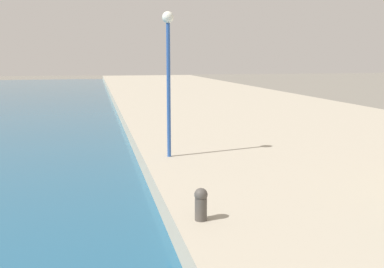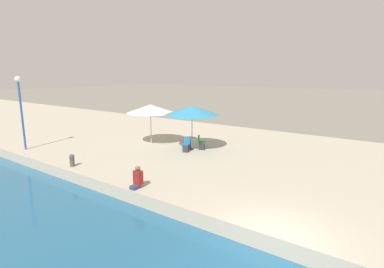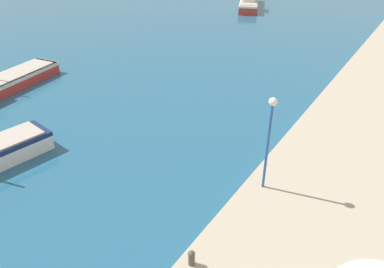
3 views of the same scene
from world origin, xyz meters
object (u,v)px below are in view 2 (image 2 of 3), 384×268
Objects in this scene: person_at_quay at (137,178)px; cafe_umbrella_white at (150,109)px; cafe_umbrella_pink at (192,110)px; cafe_chair_right at (201,145)px; lamppost at (20,101)px; cafe_chair_left at (186,147)px; cafe_table at (190,141)px; mooring_bollard at (72,160)px.

cafe_umbrella_white is at bearing 39.09° from person_at_quay.
person_at_quay is (-6.56, -1.87, -2.10)m from cafe_umbrella_pink.
cafe_umbrella_pink is 1.04× the size of cafe_umbrella_white.
cafe_umbrella_pink is at bearing -81.45° from cafe_chair_right.
lamppost is at bearing 125.38° from cafe_umbrella_pink.
cafe_chair_left is 0.96× the size of person_at_quay.
cafe_table is 0.84× the size of person_at_quay.
cafe_chair_right is at bearing -79.78° from cafe_umbrella_white.
cafe_umbrella_white reaches higher than person_at_quay.
mooring_bollard is 6.23m from lamppost.
lamppost is (0.44, 10.48, 2.68)m from person_at_quay.
cafe_umbrella_white is 7.96m from lamppost.
person_at_quay is at bearing -164.07° from cafe_umbrella_pink.
cafe_chair_right is 0.20× the size of lamppost.
cafe_chair_left is at bearing -49.50° from cafe_chair_right.
cafe_chair_right is at bearing -54.72° from lamppost.
cafe_umbrella_white is at bearing 96.76° from cafe_table.
lamppost is at bearing 16.24° from cafe_chair_left.
mooring_bollard is (-6.44, 3.03, -2.16)m from cafe_umbrella_pink.
person_at_quay is at bearing -140.91° from cafe_umbrella_white.
cafe_table is 0.18× the size of lamppost.
cafe_table is 10.75m from lamppost.
mooring_bollard is (-6.77, 3.53, 0.02)m from cafe_chair_right.
cafe_table is 0.88× the size of cafe_chair_left.
cafe_chair_left is (-0.67, -0.04, -2.19)m from cafe_umbrella_pink.
cafe_chair_right is 7.63m from mooring_bollard.
cafe_chair_left is at bearing -28.03° from mooring_bollard.
cafe_umbrella_pink is 4.15× the size of cafe_table.
lamppost is (-5.78, 5.43, 0.69)m from cafe_umbrella_white.
person_at_quay is (-5.89, -1.83, 0.09)m from cafe_chair_left.
lamppost reaches higher than cafe_umbrella_white.
cafe_umbrella_pink reaches higher than cafe_table.
cafe_umbrella_white is 0.70× the size of lamppost.
cafe_umbrella_pink is 3.49× the size of person_at_quay.
cafe_umbrella_pink is at bearing -54.62° from lamppost.
cafe_chair_right is at bearing -65.07° from cafe_table.
cafe_chair_right is (0.66, -3.68, -2.08)m from cafe_umbrella_white.
person_at_quay is 1.45× the size of mooring_bollard.
lamppost is (-6.11, 8.61, 0.58)m from cafe_umbrella_pink.
person_at_quay reaches higher than cafe_chair_right.
cafe_umbrella_white is 3.99× the size of cafe_table.
cafe_umbrella_pink is 2.29m from cafe_chair_left.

